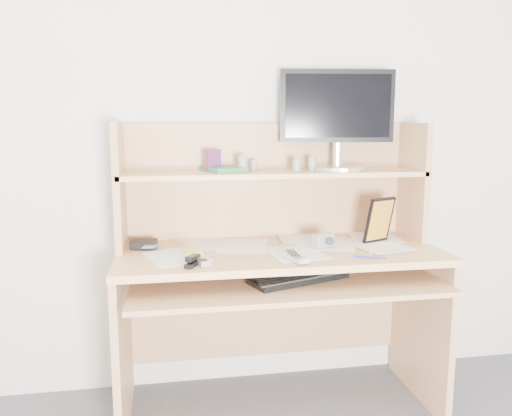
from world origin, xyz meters
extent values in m
cube|color=beige|center=(0.00, 1.80, 1.25)|extent=(3.60, 0.04, 2.50)
cube|color=tan|center=(0.00, 1.48, 0.73)|extent=(1.40, 0.60, 0.03)
cube|color=tan|center=(-0.68, 1.48, 0.36)|extent=(0.03, 0.56, 0.72)
cube|color=tan|center=(0.68, 1.48, 0.36)|extent=(0.03, 0.56, 0.72)
cube|color=tan|center=(0.00, 1.77, 0.34)|extent=(1.34, 0.02, 0.41)
cube|color=tan|center=(0.00, 1.36, 0.64)|extent=(1.28, 0.55, 0.02)
cube|color=tan|center=(0.00, 1.77, 1.02)|extent=(1.40, 0.02, 0.55)
cube|color=tan|center=(-0.68, 1.63, 1.02)|extent=(0.03, 0.30, 0.55)
cube|color=tan|center=(0.68, 1.63, 1.02)|extent=(0.03, 0.30, 0.55)
cube|color=tan|center=(0.00, 1.63, 1.07)|extent=(1.38, 0.30, 0.02)
cube|color=silver|center=(0.00, 1.48, 0.75)|extent=(1.32, 0.54, 0.01)
cube|color=black|center=(0.05, 1.33, 0.66)|extent=(0.44, 0.28, 0.02)
cube|color=black|center=(0.05, 1.33, 0.67)|extent=(0.41, 0.26, 0.01)
cube|color=#A3A39E|center=(0.01, 1.30, 0.76)|extent=(0.10, 0.18, 0.02)
cube|color=#B2B2B5|center=(-0.35, 1.29, 0.77)|extent=(0.06, 0.09, 0.02)
cube|color=black|center=(-0.39, 1.28, 0.77)|extent=(0.07, 0.12, 0.04)
cube|color=black|center=(-0.59, 1.60, 0.77)|extent=(0.12, 0.10, 0.03)
cube|color=#D3DE3A|center=(-0.38, 1.47, 0.75)|extent=(0.07, 0.07, 0.01)
cube|color=#AAABAD|center=(0.19, 1.46, 0.79)|extent=(0.11, 0.08, 0.06)
cube|color=black|center=(0.47, 1.51, 0.86)|extent=(0.14, 0.08, 0.21)
cylinder|color=#1D19C1|center=(0.32, 1.25, 0.76)|extent=(0.12, 0.06, 0.01)
cube|color=maroon|center=(-0.27, 1.65, 1.13)|extent=(0.07, 0.06, 0.10)
cube|color=#2D704D|center=(-0.23, 1.65, 1.09)|extent=(0.20, 0.24, 0.02)
cylinder|color=black|center=(0.11, 1.62, 1.11)|extent=(0.05, 0.05, 0.06)
cylinder|color=silver|center=(-0.14, 1.64, 1.12)|extent=(0.05, 0.05, 0.07)
cylinder|color=black|center=(-0.08, 1.67, 1.11)|extent=(0.05, 0.05, 0.05)
cylinder|color=white|center=(0.18, 1.63, 1.11)|extent=(0.04, 0.04, 0.06)
cylinder|color=silver|center=(0.31, 1.65, 1.09)|extent=(0.27, 0.27, 0.02)
cylinder|color=silver|center=(0.31, 1.66, 1.15)|extent=(0.04, 0.04, 0.11)
cube|color=black|center=(0.31, 1.68, 1.38)|extent=(0.54, 0.10, 0.34)
cube|color=black|center=(0.31, 1.66, 1.38)|extent=(0.49, 0.07, 0.29)
camera|label=1|loc=(-0.46, -0.60, 1.28)|focal=35.00mm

